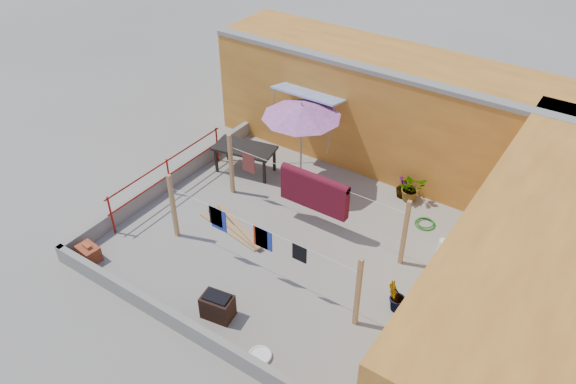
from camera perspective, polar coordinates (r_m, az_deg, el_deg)
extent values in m
plane|color=#9E998E|center=(13.79, 0.44, -5.05)|extent=(80.00, 80.00, 0.00)
cube|color=orange|center=(16.17, 11.37, 7.86)|extent=(11.00, 2.40, 3.20)
cube|color=gray|center=(14.62, 10.34, 11.63)|extent=(11.00, 0.35, 0.12)
cube|color=#2D51B2|center=(15.47, 2.07, 9.95)|extent=(2.00, 0.79, 0.22)
cylinder|color=gray|center=(15.97, -1.61, 8.22)|extent=(0.03, 0.30, 1.28)
cylinder|color=gray|center=(15.07, 4.32, 6.30)|extent=(0.03, 0.30, 1.28)
cube|color=orange|center=(11.45, 22.91, -8.27)|extent=(2.40, 9.00, 3.20)
cube|color=gray|center=(11.71, -9.63, -13.77)|extent=(8.30, 0.16, 0.44)
cube|color=gray|center=(15.80, -11.95, 1.15)|extent=(0.16, 7.30, 0.44)
cylinder|color=maroon|center=(14.36, -17.50, -2.27)|extent=(0.05, 0.05, 1.10)
cylinder|color=maroon|center=(15.36, -12.00, 1.53)|extent=(0.05, 0.05, 1.10)
cylinder|color=maroon|center=(16.54, -7.21, 4.81)|extent=(0.05, 0.05, 1.10)
cylinder|color=maroon|center=(15.09, -12.23, 3.09)|extent=(0.04, 4.20, 0.04)
cylinder|color=maroon|center=(15.33, -12.02, 1.68)|extent=(0.04, 4.20, 0.04)
cube|color=tan|center=(13.68, -11.59, -1.44)|extent=(0.09, 0.09, 1.80)
cube|color=tan|center=(11.40, 7.11, -10.11)|extent=(0.09, 0.09, 1.80)
cube|color=tan|center=(12.91, 11.76, -4.11)|extent=(0.09, 0.09, 1.80)
cube|color=tan|center=(14.96, -5.81, 2.81)|extent=(0.09, 0.09, 1.80)
cylinder|color=silver|center=(11.98, -3.26, -3.48)|extent=(5.00, 0.01, 0.01)
cylinder|color=silver|center=(13.43, 2.37, 1.48)|extent=(5.00, 0.01, 0.01)
cube|color=#540E1C|center=(13.62, 2.68, -0.03)|extent=(1.84, 0.22, 0.90)
cube|color=black|center=(13.28, 5.31, -0.70)|extent=(0.32, 0.02, 0.60)
cube|color=maroon|center=(14.49, -4.03, 2.98)|extent=(0.38, 0.02, 0.56)
cube|color=#1E36A5|center=(12.71, -7.07, -2.76)|extent=(0.43, 0.02, 0.59)
cube|color=black|center=(12.72, -7.34, -2.49)|extent=(0.37, 0.02, 0.50)
cube|color=#B0290E|center=(12.10, -2.79, -4.64)|extent=(0.37, 0.02, 0.53)
cube|color=#1E36A5|center=(12.06, -2.48, -4.78)|extent=(0.44, 0.02, 0.53)
cube|color=black|center=(11.64, 1.17, -6.23)|extent=(0.35, 0.02, 0.42)
cylinder|color=gray|center=(15.71, 1.27, 0.99)|extent=(0.38, 0.38, 0.06)
cylinder|color=gray|center=(15.07, 1.33, 4.62)|extent=(0.05, 0.05, 2.40)
cone|color=#CE6FB5|center=(14.54, 1.39, 8.23)|extent=(2.76, 2.76, 0.33)
cylinder|color=gray|center=(14.45, 1.40, 8.88)|extent=(0.04, 0.04, 0.10)
cube|color=black|center=(15.86, -4.42, 4.47)|extent=(1.86, 1.19, 0.06)
cube|color=black|center=(16.14, -7.30, 3.19)|extent=(0.06, 0.06, 0.75)
cube|color=black|center=(16.64, -6.16, 4.39)|extent=(0.06, 0.06, 0.75)
cube|color=black|center=(15.54, -2.43, 2.05)|extent=(0.06, 0.06, 0.75)
cube|color=black|center=(16.06, -1.40, 3.33)|extent=(0.06, 0.06, 0.75)
cube|color=#AC4627|center=(13.99, -19.58, -5.88)|extent=(0.57, 0.44, 0.38)
cube|color=#BE4F2C|center=(13.84, -19.77, -5.17)|extent=(0.25, 0.14, 0.08)
cube|color=tan|center=(14.14, -6.12, -3.95)|extent=(2.05, 0.48, 0.04)
cube|color=tan|center=(14.14, -5.58, -3.67)|extent=(2.02, 0.65, 0.04)
cube|color=tan|center=(14.14, -5.03, -3.38)|extent=(1.95, 0.92, 0.04)
cube|color=black|center=(12.00, -7.16, -11.49)|extent=(0.72, 0.54, 0.54)
cube|color=black|center=(11.79, -7.27, -10.53)|extent=(0.59, 0.41, 0.04)
cylinder|color=white|center=(11.43, -2.88, -16.32)|extent=(0.45, 0.45, 0.06)
torus|color=white|center=(11.41, -2.88, -16.23)|extent=(0.47, 0.47, 0.05)
cylinder|color=white|center=(12.54, 14.66, -10.89)|extent=(0.22, 0.22, 0.29)
cylinder|color=white|center=(12.42, 14.78, -10.37)|extent=(0.06, 0.06, 0.05)
cylinder|color=white|center=(13.94, 15.46, -5.27)|extent=(0.23, 0.23, 0.31)
cylinder|color=white|center=(13.83, 15.58, -4.73)|extent=(0.06, 0.06, 0.05)
torus|color=#176B18|center=(14.69, 13.75, -3.18)|extent=(0.53, 0.53, 0.04)
torus|color=#176B18|center=(14.67, 13.77, -3.05)|extent=(0.45, 0.45, 0.04)
imported|color=#1D5618|center=(15.25, 12.41, 0.43)|extent=(0.92, 0.92, 0.78)
imported|color=#1D5618|center=(15.36, 11.54, 0.48)|extent=(0.43, 0.43, 0.61)
imported|color=#1D5618|center=(14.54, 19.24, -2.62)|extent=(0.55, 0.58, 0.92)
imported|color=#1D5618|center=(12.14, 10.92, -10.45)|extent=(0.50, 0.54, 0.78)
imported|color=#1D5618|center=(10.90, 9.73, -18.38)|extent=(0.61, 0.66, 0.60)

